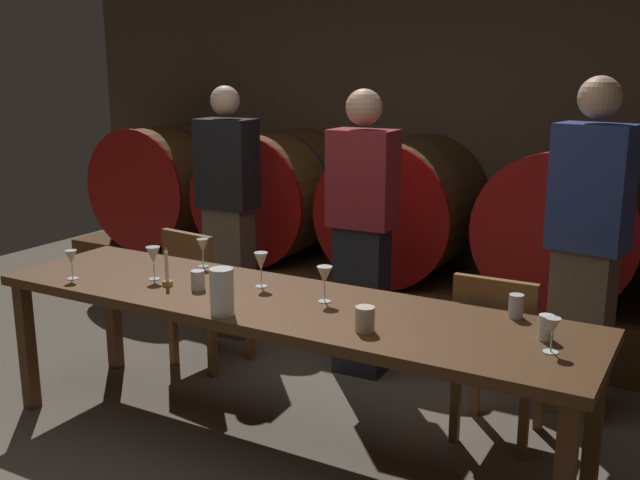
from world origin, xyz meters
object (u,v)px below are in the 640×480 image
object	(u,v)px
candle_center	(167,275)
wine_glass_center_left	(203,247)
wine_glass_far_left	(71,258)
dining_table	(278,313)
pitcher	(222,292)
wine_glass_right	(325,276)
wine_glass_center_right	(261,262)
wine_barrel_left	(277,194)
wine_barrel_center	(405,207)
chair_right	(498,350)
cup_center_left	(365,319)
wine_glass_far_right	(552,328)
wine_barrel_far_left	(170,183)
cup_center_right	(516,306)
cup_far_left	(198,280)
cup_far_right	(546,327)
guest_center	(362,232)
wine_barrel_right	(567,223)
guest_right	(587,247)
guest_left	(228,211)
wine_glass_left	(153,256)
chair_left	(202,291)

from	to	relation	value
candle_center	wine_glass_center_left	xyz separation A→B (m)	(-0.07, 0.37, 0.06)
wine_glass_far_left	dining_table	bearing A→B (deg)	11.68
pitcher	wine_glass_right	world-z (taller)	pitcher
pitcher	wine_glass_center_right	bearing A→B (deg)	100.91
wine_barrel_left	wine_barrel_center	world-z (taller)	same
dining_table	chair_right	world-z (taller)	chair_right
wine_glass_far_left	cup_center_left	world-z (taller)	wine_glass_far_left
wine_glass_far_right	wine_barrel_left	bearing A→B (deg)	141.66
wine_glass_center_right	wine_barrel_far_left	bearing A→B (deg)	139.67
cup_center_right	cup_far_left	bearing A→B (deg)	-166.54
wine_barrel_center	cup_far_right	distance (m)	2.36
guest_center	wine_glass_center_right	world-z (taller)	guest_center
wine_barrel_right	wine_glass_center_left	xyz separation A→B (m)	(-1.61, -1.69, 0.01)
guest_right	wine_glass_center_right	world-z (taller)	guest_right
wine_glass_center_right	cup_center_right	bearing A→B (deg)	7.71
cup_far_left	cup_center_left	bearing A→B (deg)	-7.35
wine_glass_center_left	guest_left	bearing A→B (deg)	118.23
wine_glass_left	wine_glass_center_right	bearing A→B (deg)	16.37
guest_left	guest_center	bearing A→B (deg)	168.76
guest_center	pitcher	xyz separation A→B (m)	(-0.04, -1.32, -0.02)
wine_glass_left	cup_center_right	bearing A→B (deg)	10.46
wine_barrel_left	wine_glass_right	world-z (taller)	wine_barrel_left
wine_barrel_left	chair_right	distance (m)	2.63
chair_right	wine_glass_center_left	distance (m)	1.66
wine_barrel_right	chair_right	size ratio (longest dim) A/B	1.13
guest_right	cup_center_right	distance (m)	0.82
wine_barrel_right	pitcher	world-z (taller)	wine_barrel_right
wine_barrel_left	wine_glass_center_right	distance (m)	2.15
chair_left	guest_center	distance (m)	1.06
chair_right	wine_glass_far_left	distance (m)	2.22
wine_barrel_far_left	cup_far_left	distance (m)	2.80
wine_barrel_left	guest_center	xyz separation A→B (m)	(1.22, -0.97, 0.02)
candle_center	cup_far_right	size ratio (longest dim) A/B	1.94
wine_barrel_center	candle_center	bearing A→B (deg)	-101.53
wine_barrel_center	cup_center_right	bearing A→B (deg)	-53.61
wine_barrel_left	wine_glass_far_right	bearing A→B (deg)	-38.34
wine_barrel_right	guest_left	world-z (taller)	guest_left
wine_glass_far_left	wine_glass_center_left	distance (m)	0.69
wine_glass_right	wine_glass_far_right	bearing A→B (deg)	-6.19
chair_left	wine_glass_left	xyz separation A→B (m)	(0.21, -0.65, 0.40)
dining_table	pitcher	bearing A→B (deg)	-108.02
wine_glass_far_right	cup_center_left	distance (m)	0.75
chair_left	wine_glass_far_right	world-z (taller)	wine_glass_far_right
wine_barrel_center	cup_far_left	distance (m)	2.05
wine_barrel_far_left	guest_center	distance (m)	2.50
wine_glass_center_right	candle_center	bearing A→B (deg)	-152.79
cup_center_left	wine_glass_right	bearing A→B (deg)	142.35
wine_barrel_right	cup_center_left	bearing A→B (deg)	-100.07
cup_center_right	cup_far_right	world-z (taller)	same
wine_glass_center_left	cup_far_right	world-z (taller)	wine_glass_center_left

